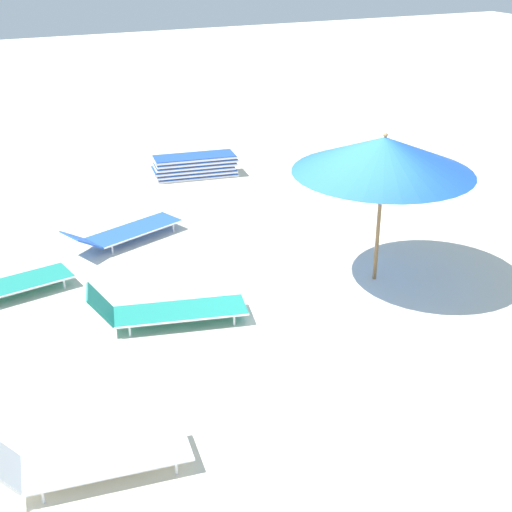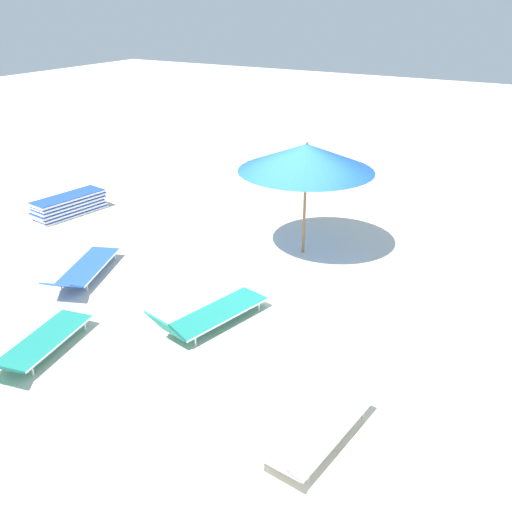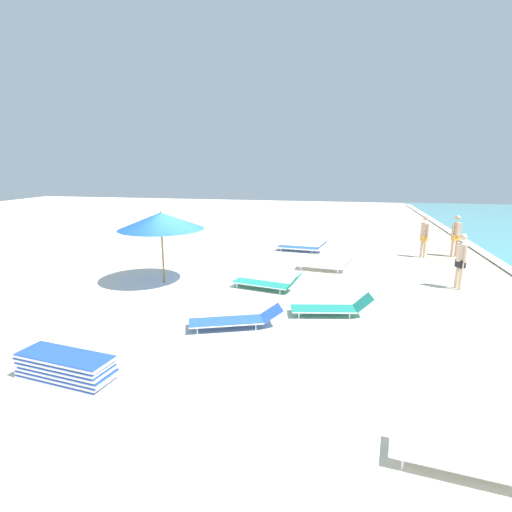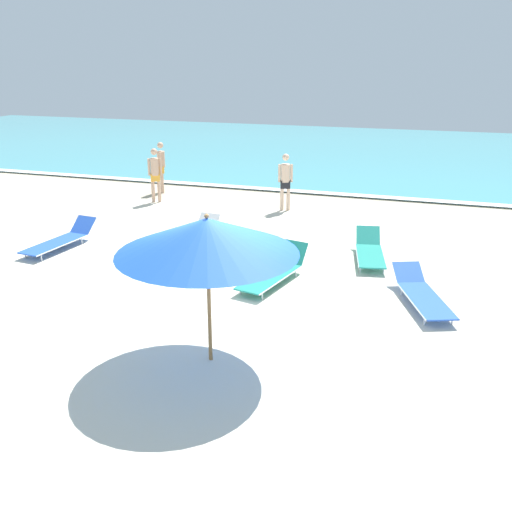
# 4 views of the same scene
# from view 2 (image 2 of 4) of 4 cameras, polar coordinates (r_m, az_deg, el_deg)

# --- Properties ---
(ground_plane) EXTENTS (60.00, 60.00, 0.16)m
(ground_plane) POSITION_cam_2_polar(r_m,az_deg,el_deg) (11.30, 2.04, -2.06)
(ground_plane) COLOR beige
(beach_umbrella) EXTENTS (2.76, 2.76, 2.40)m
(beach_umbrella) POSITION_cam_2_polar(r_m,az_deg,el_deg) (11.51, 5.06, 9.77)
(beach_umbrella) COLOR olive
(beach_umbrella) RESTS_ON ground_plane
(lounger_stack) EXTENTS (0.88, 1.98, 0.49)m
(lounger_stack) POSITION_cam_2_polar(r_m,az_deg,el_deg) (14.93, -18.17, 4.86)
(lounger_stack) COLOR blue
(lounger_stack) RESTS_ON ground_plane
(sun_lounger_under_umbrella) EXTENTS (1.37, 2.30, 0.48)m
(sun_lounger_under_umbrella) POSITION_cam_2_polar(r_m,az_deg,el_deg) (11.41, -16.88, -1.33)
(sun_lounger_under_umbrella) COLOR blue
(sun_lounger_under_umbrella) RESTS_ON ground_plane
(sun_lounger_near_water_left) EXTENTS (0.98, 2.14, 0.55)m
(sun_lounger_near_water_left) POSITION_cam_2_polar(r_m,az_deg,el_deg) (9.28, -21.19, -8.25)
(sun_lounger_near_water_left) COLOR #1E8475
(sun_lounger_near_water_left) RESTS_ON ground_plane
(sun_lounger_near_water_right) EXTENTS (1.08, 2.29, 0.63)m
(sun_lounger_near_water_right) POSITION_cam_2_polar(r_m,az_deg,el_deg) (9.42, -4.82, -5.92)
(sun_lounger_near_water_right) COLOR #1E8475
(sun_lounger_near_water_right) RESTS_ON ground_plane
(sun_lounger_mid_beach_solo) EXTENTS (0.84, 2.10, 0.63)m
(sun_lounger_mid_beach_solo) POSITION_cam_2_polar(r_m,az_deg,el_deg) (7.16, 5.42, -17.38)
(sun_lounger_mid_beach_solo) COLOR white
(sun_lounger_mid_beach_solo) RESTS_ON ground_plane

